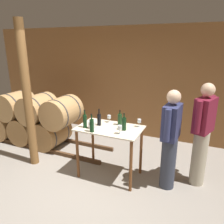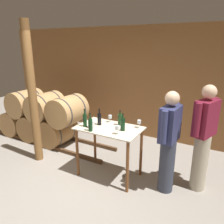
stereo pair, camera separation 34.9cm
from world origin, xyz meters
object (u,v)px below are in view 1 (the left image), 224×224
at_px(wine_bottle_far_left, 85,121).
at_px(wine_bottle_far_right, 124,124).
at_px(wine_bottle_center, 92,125).
at_px(wine_glass_near_left, 109,117).
at_px(wine_bottle_left, 99,119).
at_px(wine_bottle_right, 120,119).
at_px(person_visitor_with_scarf, 170,139).
at_px(wooden_post, 27,97).
at_px(wine_glass_near_center, 120,128).
at_px(person_host, 202,133).
at_px(wine_glass_near_right, 139,121).
at_px(ice_bucket, 92,125).

xyz_separation_m(wine_bottle_far_left, wine_bottle_far_right, (0.64, 0.16, -0.01)).
xyz_separation_m(wine_bottle_center, wine_glass_near_left, (0.07, 0.52, -0.02)).
relative_size(wine_bottle_left, wine_bottle_right, 1.09).
bearing_deg(person_visitor_with_scarf, wine_bottle_far_left, -170.12).
xyz_separation_m(wooden_post, wine_glass_near_center, (1.81, 0.03, -0.33)).
bearing_deg(wine_glass_near_left, wooden_post, -162.57).
xyz_separation_m(wine_bottle_far_right, person_host, (1.19, 0.38, -0.12)).
height_order(wine_glass_near_right, person_host, person_host).
xyz_separation_m(wine_bottle_right, person_host, (1.34, 0.19, -0.11)).
bearing_deg(ice_bucket, wine_glass_near_left, 70.46).
xyz_separation_m(wine_bottle_right, wine_bottle_far_right, (0.15, -0.19, 0.01)).
xyz_separation_m(wine_bottle_center, wine_glass_near_right, (0.63, 0.52, -0.01)).
distance_m(wine_bottle_left, wine_glass_near_left, 0.23).
xyz_separation_m(wine_glass_near_center, ice_bucket, (-0.51, 0.03, -0.04)).
relative_size(wine_bottle_far_left, person_host, 0.18).
xyz_separation_m(wine_bottle_far_left, wine_bottle_left, (0.17, 0.19, -0.01)).
distance_m(wooden_post, person_host, 3.09).
xyz_separation_m(wine_bottle_far_left, person_visitor_with_scarf, (1.39, 0.24, -0.18)).
relative_size(wine_bottle_left, wine_glass_near_center, 2.09).
bearing_deg(wine_glass_near_center, wine_bottle_center, -167.26).
bearing_deg(wine_glass_near_right, person_visitor_with_scarf, -15.64).
height_order(wine_bottle_center, ice_bucket, wine_bottle_center).
relative_size(wine_glass_near_left, ice_bucket, 1.11).
relative_size(wine_bottle_far_left, person_visitor_with_scarf, 0.19).
distance_m(wine_bottle_left, wine_bottle_right, 0.36).
bearing_deg(ice_bucket, wine_bottle_far_right, 15.96).
xyz_separation_m(wine_glass_near_left, ice_bucket, (-0.14, -0.39, -0.04)).
bearing_deg(wine_glass_near_left, wine_bottle_center, -97.59).
height_order(wine_bottle_center, person_host, person_host).
xyz_separation_m(ice_bucket, person_host, (1.71, 0.53, -0.07)).
bearing_deg(wooden_post, wine_bottle_left, 10.38).
distance_m(wooden_post, wine_glass_near_right, 2.08).
bearing_deg(wine_glass_near_right, wine_bottle_far_right, -127.94).
relative_size(wine_bottle_far_left, wine_glass_near_left, 2.33).
height_order(wine_bottle_right, ice_bucket, wine_bottle_right).
bearing_deg(wine_bottle_left, wine_bottle_far_right, -4.41).
distance_m(wine_bottle_right, wine_glass_near_left, 0.23).
bearing_deg(wine_bottle_far_right, wine_glass_near_left, 147.34).
relative_size(wine_bottle_center, wine_glass_near_center, 2.17).
distance_m(wine_bottle_left, wine_bottle_far_right, 0.48).
height_order(wine_bottle_left, person_host, person_host).
bearing_deg(wine_bottle_far_right, person_visitor_with_scarf, 6.53).
bearing_deg(wine_glass_near_center, ice_bucket, 176.72).
xyz_separation_m(wine_bottle_center, wine_bottle_far_right, (0.45, 0.28, -0.00)).
relative_size(wine_bottle_far_right, wine_glass_near_center, 2.08).
distance_m(wooden_post, wine_bottle_center, 1.40).
distance_m(wine_bottle_far_right, person_visitor_with_scarf, 0.77).
height_order(wine_bottle_right, wine_glass_near_center, wine_bottle_right).
relative_size(wine_bottle_left, wine_bottle_center, 0.96).
xyz_separation_m(wine_bottle_far_left, wine_bottle_center, (0.20, -0.12, -0.01)).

